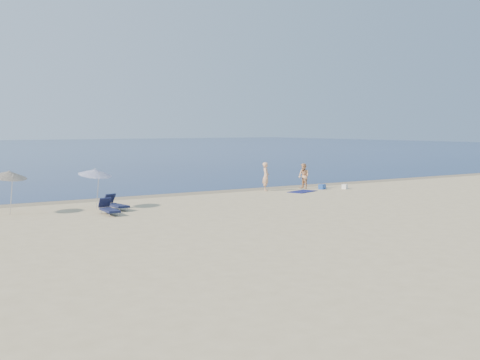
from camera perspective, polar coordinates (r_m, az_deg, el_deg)
name	(u,v)px	position (r m, az deg, el deg)	size (l,w,h in m)	color
wet_sand_strip	(220,191)	(37.13, -1.89, -1.09)	(240.00, 1.60, 0.00)	#847254
person_left	(266,176)	(37.54, 2.47, 0.34)	(0.65, 0.43, 1.78)	#E0A67E
person_right	(304,176)	(38.94, 6.07, 0.37)	(0.79, 0.62, 1.64)	tan
beach_towel	(302,191)	(37.16, 5.94, -1.09)	(1.89, 1.05, 0.03)	#0F134B
white_bag	(345,187)	(39.21, 9.91, -0.63)	(0.34, 0.29, 0.29)	white
blue_cooler	(322,187)	(38.82, 7.80, -0.63)	(0.45, 0.32, 0.32)	#1D47A0
umbrella_near	(95,172)	(29.98, -13.58, 0.73)	(1.94, 1.96, 2.11)	silver
umbrella_far	(9,174)	(29.17, -21.05, 0.51)	(2.06, 2.08, 2.16)	silver
lounger_left	(116,204)	(29.51, -11.70, -2.27)	(0.78, 1.72, 0.73)	#151A39
lounger_right	(109,209)	(27.99, -12.33, -2.68)	(0.61, 1.66, 0.72)	#151A3C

